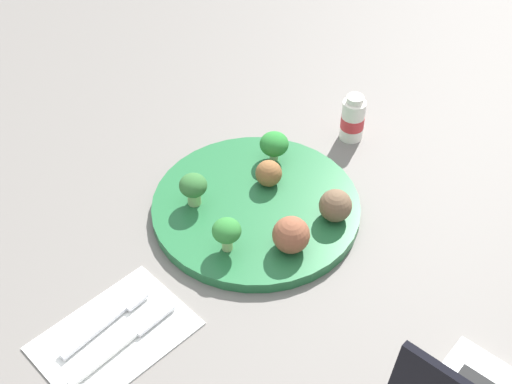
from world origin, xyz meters
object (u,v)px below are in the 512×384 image
(broccoli_floret_front_right, at_px, (227,232))
(napkin, at_px, (113,334))
(yogurt_bottle, at_px, (353,119))
(broccoli_floret_front_left, at_px, (193,187))
(broccoli_floret_back_left, at_px, (274,144))
(meatball_front_right, at_px, (335,206))
(meatball_back_right, at_px, (269,173))
(fork, at_px, (109,318))
(knife, at_px, (127,337))
(plate, at_px, (256,207))
(meatball_front_left, at_px, (291,235))

(broccoli_floret_front_right, distance_m, napkin, 0.18)
(broccoli_floret_front_right, bearing_deg, yogurt_bottle, 1.88)
(napkin, bearing_deg, broccoli_floret_front_left, 16.78)
(broccoli_floret_back_left, distance_m, meatball_front_right, 0.14)
(broccoli_floret_back_left, bearing_deg, meatball_back_right, -150.48)
(meatball_back_right, distance_m, yogurt_bottle, 0.18)
(broccoli_floret_back_left, distance_m, meatball_back_right, 0.05)
(fork, distance_m, knife, 0.04)
(plate, xyz_separation_m, broccoli_floret_front_right, (-0.09, -0.02, 0.04))
(plate, relative_size, broccoli_floret_back_left, 6.33)
(broccoli_floret_back_left, relative_size, broccoli_floret_front_right, 0.94)
(knife, bearing_deg, fork, 82.46)
(meatball_front_right, bearing_deg, meatball_back_right, 91.08)
(broccoli_floret_back_left, height_order, knife, broccoli_floret_back_left)
(broccoli_floret_back_left, distance_m, meatball_front_left, 0.17)
(broccoli_floret_back_left, bearing_deg, broccoli_floret_front_left, 168.51)
(broccoli_floret_back_left, relative_size, fork, 0.37)
(plate, xyz_separation_m, broccoli_floret_back_left, (0.09, 0.04, 0.04))
(knife, xyz_separation_m, yogurt_bottle, (0.47, 0.00, 0.03))
(meatball_front_left, relative_size, yogurt_bottle, 0.63)
(meatball_front_left, relative_size, meatball_front_right, 1.09)
(broccoli_floret_back_left, xyz_separation_m, fork, (-0.33, -0.02, -0.04))
(fork, height_order, yogurt_bottle, yogurt_bottle)
(napkin, relative_size, yogurt_bottle, 2.27)
(napkin, bearing_deg, broccoli_floret_front_right, -8.30)
(meatball_back_right, xyz_separation_m, yogurt_bottle, (0.17, -0.02, -0.00))
(napkin, bearing_deg, broccoli_floret_back_left, 5.68)
(plate, distance_m, meatball_front_right, 0.11)
(meatball_front_right, distance_m, yogurt_bottle, 0.19)
(meatball_front_left, relative_size, napkin, 0.28)
(meatball_front_right, bearing_deg, broccoli_floret_back_left, 72.05)
(broccoli_floret_back_left, distance_m, fork, 0.34)
(broccoli_floret_front_right, xyz_separation_m, fork, (-0.16, 0.04, -0.04))
(knife, bearing_deg, broccoli_floret_front_right, -2.28)
(napkin, bearing_deg, meatball_front_right, -18.22)
(broccoli_floret_front_left, relative_size, napkin, 0.28)
(plate, distance_m, broccoli_floret_front_left, 0.09)
(fork, bearing_deg, broccoli_floret_front_right, -14.76)
(meatball_front_right, relative_size, napkin, 0.25)
(meatball_front_left, xyz_separation_m, fork, (-0.21, 0.10, -0.03))
(napkin, bearing_deg, plate, -0.46)
(broccoli_floret_back_left, height_order, meatball_back_right, broccoli_floret_back_left)
(broccoli_floret_front_right, xyz_separation_m, knife, (-0.17, 0.01, -0.04))
(meatball_front_right, bearing_deg, knife, 164.75)
(meatball_back_right, relative_size, napkin, 0.22)
(meatball_front_left, bearing_deg, broccoli_floret_front_right, 129.71)
(broccoli_floret_back_left, xyz_separation_m, broccoli_floret_front_right, (-0.17, -0.06, 0.00))
(meatball_back_right, bearing_deg, broccoli_floret_front_left, 149.93)
(broccoli_floret_front_right, height_order, knife, broccoli_floret_front_right)
(meatball_front_left, xyz_separation_m, napkin, (-0.22, 0.09, -0.04))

